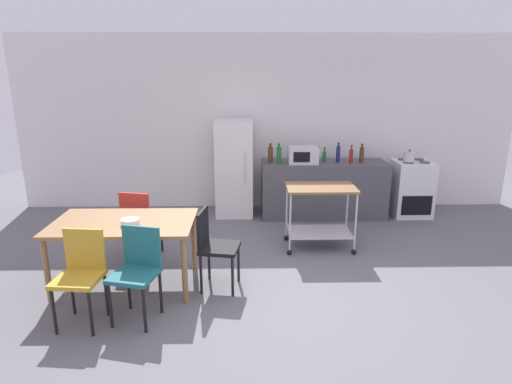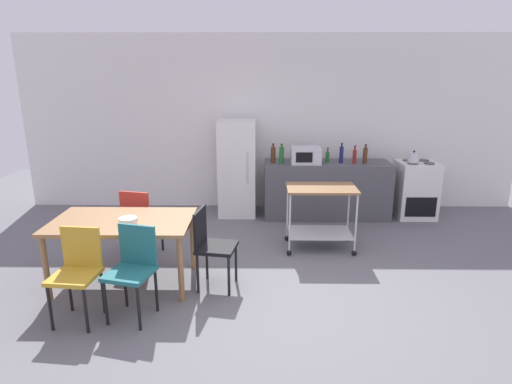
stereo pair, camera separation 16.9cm
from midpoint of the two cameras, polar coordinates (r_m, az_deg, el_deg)
ground_plane at (r=4.69m, az=2.03°, el=-13.49°), size 12.00×12.00×0.00m
back_wall at (r=7.34m, az=0.80°, el=9.17°), size 8.40×0.12×2.90m
kitchen_counter at (r=7.03m, az=8.28°, el=0.40°), size 2.00×0.64×0.90m
dining_table at (r=4.85m, az=-18.16°, el=-4.63°), size 1.50×0.90×0.75m
chair_teal at (r=4.25m, az=-16.69°, el=-9.64°), size 0.48×0.48×0.89m
chair_mustard at (r=4.36m, az=-23.39°, el=-9.65°), size 0.44×0.44×0.89m
chair_red at (r=5.56m, az=-16.10°, el=-3.50°), size 0.48×0.48×0.89m
chair_black at (r=4.64m, az=-6.71°, el=-6.82°), size 0.46×0.46×0.89m
stove_oven at (r=7.42m, az=19.37°, el=0.49°), size 0.60×0.61×0.92m
refrigerator at (r=6.96m, az=-3.62°, el=3.14°), size 0.60×0.63×1.55m
kitchen_cart at (r=5.69m, az=7.73°, el=-1.98°), size 0.91×0.57×0.85m
bottle_wine at (r=6.78m, az=1.22°, el=5.03°), size 0.08×0.08×0.31m
bottle_soda at (r=6.74m, az=2.35°, el=4.99°), size 0.07×0.07×0.31m
microwave at (r=6.77m, az=5.57°, el=4.93°), size 0.46×0.35×0.26m
bottle_sesame_oil at (r=6.93m, az=8.42°, el=4.76°), size 0.06×0.06×0.23m
bottle_olive_oil at (r=6.91m, az=10.21°, el=5.03°), size 0.06×0.06×0.32m
bottle_soy_sauce at (r=6.92m, az=11.90°, el=4.78°), size 0.06×0.06×0.29m
bottle_sparkling_water at (r=6.95m, az=13.24°, el=4.88°), size 0.07×0.07×0.30m
fruit_bowl at (r=4.67m, az=-17.44°, el=-3.86°), size 0.19×0.19×0.07m
kettle at (r=7.17m, az=19.14°, el=4.51°), size 0.24×0.17×0.19m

